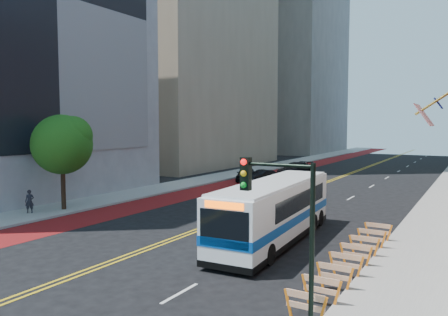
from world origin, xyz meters
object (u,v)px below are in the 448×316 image
at_px(traffic_signal, 281,213).
at_px(pedestrian, 30,201).
at_px(car_b, 262,176).
at_px(street_tree, 63,142).
at_px(car_c, 295,169).
at_px(transit_bus, 275,210).
at_px(car_a, 246,174).

bearing_deg(traffic_signal, pedestrian, 161.00).
xyz_separation_m(car_b, pedestrian, (-6.17, -23.47, 0.30)).
xyz_separation_m(street_tree, car_c, (6.13, 28.48, -4.12)).
distance_m(transit_bus, car_a, 24.53).
bearing_deg(car_c, traffic_signal, -56.99).
xyz_separation_m(car_b, car_c, (0.90, 7.12, 0.15)).
xyz_separation_m(traffic_signal, car_a, (-17.33, 30.76, -2.96)).
xyz_separation_m(street_tree, car_b, (5.22, 21.35, -4.27)).
bearing_deg(car_a, pedestrian, -120.92).
relative_size(car_b, car_c, 0.71).
bearing_deg(car_b, car_c, 99.32).
xyz_separation_m(street_tree, pedestrian, (-0.95, -2.11, -3.97)).
bearing_deg(pedestrian, car_b, 36.24).
xyz_separation_m(transit_bus, car_c, (-10.00, 28.18, -0.88)).
bearing_deg(transit_bus, street_tree, 177.55).
relative_size(car_c, pedestrian, 3.47).
relative_size(car_a, pedestrian, 2.82).
relative_size(car_a, car_b, 1.14).
relative_size(street_tree, car_c, 1.22).
relative_size(street_tree, car_a, 1.50).
height_order(transit_bus, car_a, transit_bus).
distance_m(traffic_signal, transit_bus, 11.04).
bearing_deg(pedestrian, transit_bus, -30.98).
relative_size(traffic_signal, transit_bus, 0.43).
bearing_deg(car_c, car_b, -85.13).
relative_size(transit_bus, pedestrian, 7.47).
relative_size(transit_bus, car_b, 3.03).
distance_m(street_tree, traffic_signal, 22.79).
xyz_separation_m(traffic_signal, transit_bus, (-4.53, 9.85, -2.05)).
height_order(traffic_signal, car_c, traffic_signal).
relative_size(transit_bus, car_c, 2.15).
height_order(traffic_signal, car_a, traffic_signal).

